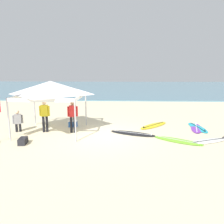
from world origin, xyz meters
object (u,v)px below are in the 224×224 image
(canopy_tent, at_px, (51,88))
(person_grey, at_px, (18,120))
(person_red, at_px, (73,115))
(cooler_box, at_px, (73,123))
(surfboard_white, at_px, (209,141))
(surfboard_purple, at_px, (196,128))
(surfboard_black, at_px, (133,133))
(surfboard_yellow, at_px, (154,125))
(surfboard_cyan, at_px, (197,127))
(gear_bag_near_tent, at_px, (23,141))
(person_yellow, at_px, (45,114))
(surfboard_lime, at_px, (178,141))

(canopy_tent, relative_size, person_grey, 2.72)
(person_red, bearing_deg, cooler_box, 102.70)
(surfboard_white, height_order, surfboard_purple, same)
(surfboard_black, bearing_deg, surfboard_yellow, 52.01)
(surfboard_purple, distance_m, person_red, 7.02)
(surfboard_yellow, bearing_deg, person_grey, -168.57)
(surfboard_white, relative_size, cooler_box, 4.48)
(surfboard_cyan, distance_m, gear_bag_near_tent, 9.42)
(canopy_tent, relative_size, surfboard_cyan, 1.41)
(surfboard_yellow, bearing_deg, person_yellow, -165.90)
(surfboard_yellow, height_order, person_grey, person_grey)
(person_yellow, distance_m, person_grey, 1.53)
(canopy_tent, height_order, surfboard_lime, canopy_tent)
(surfboard_white, relative_size, surfboard_cyan, 0.97)
(surfboard_yellow, xyz_separation_m, surfboard_cyan, (2.47, -0.38, 0.00))
(surfboard_black, height_order, person_grey, person_grey)
(surfboard_purple, relative_size, surfboard_cyan, 0.98)
(cooler_box, bearing_deg, canopy_tent, -127.14)
(surfboard_white, bearing_deg, surfboard_purple, 85.40)
(person_yellow, distance_m, gear_bag_near_tent, 2.18)
(surfboard_yellow, distance_m, surfboard_lime, 2.94)
(person_yellow, bearing_deg, surfboard_cyan, 7.59)
(person_red, height_order, person_grey, person_red)
(surfboard_white, distance_m, surfboard_yellow, 3.57)
(surfboard_yellow, relative_size, surfboard_lime, 0.97)
(surfboard_yellow, relative_size, surfboard_black, 0.88)
(surfboard_black, xyz_separation_m, surfboard_lime, (2.08, -1.12, 0.00))
(surfboard_purple, bearing_deg, surfboard_lime, -124.96)
(surfboard_white, height_order, surfboard_black, same)
(canopy_tent, height_order, surfboard_white, canopy_tent)
(surfboard_black, height_order, person_yellow, person_yellow)
(surfboard_yellow, relative_size, surfboard_purple, 0.98)
(surfboard_cyan, relative_size, cooler_box, 4.64)
(canopy_tent, height_order, person_yellow, canopy_tent)
(canopy_tent, bearing_deg, person_red, -5.27)
(surfboard_yellow, distance_m, person_yellow, 6.31)
(canopy_tent, height_order, person_grey, canopy_tent)
(person_yellow, bearing_deg, person_grey, -179.78)
(surfboard_yellow, bearing_deg, canopy_tent, -165.21)
(surfboard_black, xyz_separation_m, person_grey, (-6.19, 0.20, 0.62))
(gear_bag_near_tent, relative_size, cooler_box, 1.20)
(canopy_tent, relative_size, surfboard_black, 1.29)
(person_red, bearing_deg, gear_bag_near_tent, -135.02)
(gear_bag_near_tent, bearing_deg, canopy_tent, 69.00)
(person_yellow, xyz_separation_m, cooler_box, (1.25, 1.16, -0.79))
(surfboard_purple, relative_size, surfboard_lime, 0.98)
(surfboard_cyan, relative_size, person_red, 1.36)
(surfboard_white, bearing_deg, surfboard_yellow, 127.48)
(surfboard_lime, relative_size, gear_bag_near_tent, 3.84)
(surfboard_purple, height_order, person_grey, person_grey)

